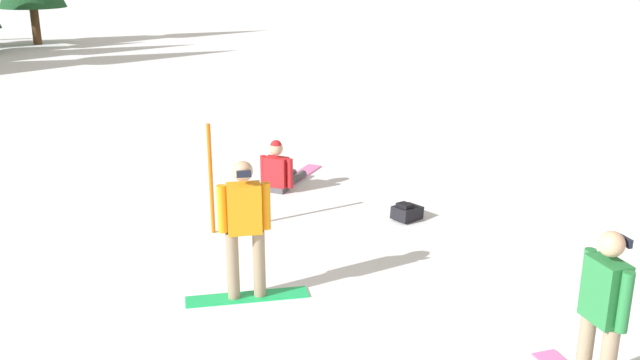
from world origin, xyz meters
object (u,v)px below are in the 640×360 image
object	(u,v)px
snowboarder_background	(281,171)
snowboarder_midground	(245,228)
snowboarder_foreground	(602,313)
backpack_black	(407,212)
trail_marker_pole	(211,179)

from	to	relation	value
snowboarder_background	snowboarder_midground	bearing A→B (deg)	-111.32
snowboarder_foreground	snowboarder_background	size ratio (longest dim) A/B	1.10
snowboarder_background	backpack_black	xyz separation A→B (m)	(1.47, -2.14, -0.19)
snowboarder_midground	snowboarder_background	xyz separation A→B (m)	(1.54, 3.94, -0.62)
snowboarder_foreground	trail_marker_pole	world-z (taller)	snowboarder_foreground
snowboarder_foreground	backpack_black	distance (m)	4.90
snowboarder_foreground	snowboarder_background	distance (m)	7.09
backpack_black	snowboarder_foreground	bearing A→B (deg)	-93.66
snowboarder_midground	backpack_black	xyz separation A→B (m)	(3.00, 1.80, -0.81)
snowboarder_foreground	snowboarder_background	xyz separation A→B (m)	(-1.16, 6.97, -0.58)
snowboarder_background	trail_marker_pole	bearing A→B (deg)	-132.32
snowboarder_background	backpack_black	world-z (taller)	snowboarder_background
snowboarder_midground	trail_marker_pole	xyz separation A→B (m)	(-0.01, 2.24, -0.09)
snowboarder_midground	snowboarder_background	distance (m)	4.27
snowboarder_midground	trail_marker_pole	distance (m)	2.24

